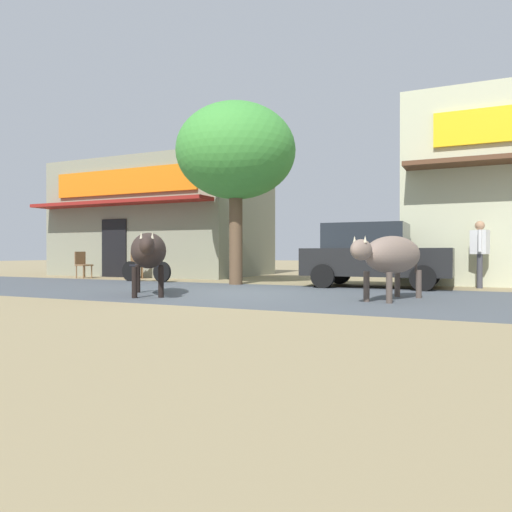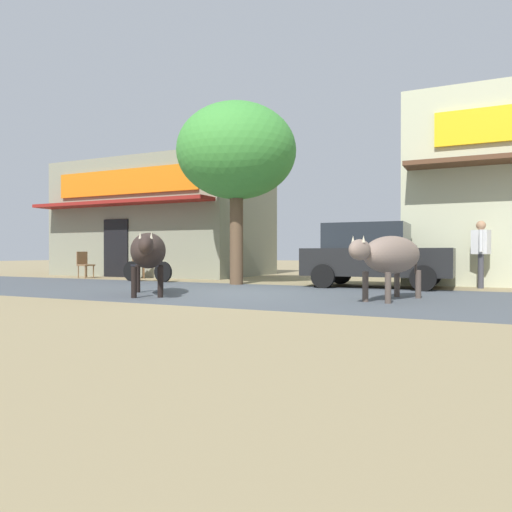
{
  "view_description": "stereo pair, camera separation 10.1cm",
  "coord_description": "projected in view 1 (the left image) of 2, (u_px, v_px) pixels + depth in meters",
  "views": [
    {
      "loc": [
        4.99,
        -9.54,
        0.9
      ],
      "look_at": [
        0.14,
        0.9,
        0.81
      ],
      "focal_mm": 33.98,
      "sensor_mm": 36.0,
      "label": 1
    },
    {
      "loc": [
        5.08,
        -9.5,
        0.9
      ],
      "look_at": [
        0.14,
        0.9,
        0.81
      ],
      "focal_mm": 33.98,
      "sensor_mm": 36.0,
      "label": 2
    }
  ],
  "objects": [
    {
      "name": "ground",
      "position": [
        233.0,
        293.0,
        10.76
      ],
      "size": [
        80.0,
        80.0,
        0.0
      ],
      "primitive_type": "plane",
      "color": "#95835C"
    },
    {
      "name": "asphalt_road",
      "position": [
        233.0,
        293.0,
        10.76
      ],
      "size": [
        72.0,
        5.42,
        0.0
      ],
      "primitive_type": "cube",
      "color": "#4A5158",
      "rests_on": "ground"
    },
    {
      "name": "storefront_left_cafe",
      "position": [
        164.0,
        220.0,
        19.5
      ],
      "size": [
        7.74,
        5.68,
        4.39
      ],
      "color": "gray",
      "rests_on": "ground"
    },
    {
      "name": "roadside_tree",
      "position": [
        236.0,
        152.0,
        13.47
      ],
      "size": [
        3.33,
        3.33,
        5.05
      ],
      "color": "brown",
      "rests_on": "ground"
    },
    {
      "name": "parked_hatchback_car",
      "position": [
        374.0,
        255.0,
        12.48
      ],
      "size": [
        3.69,
        1.98,
        1.64
      ],
      "color": "black",
      "rests_on": "ground"
    },
    {
      "name": "parked_motorcycle",
      "position": [
        147.0,
        266.0,
        14.7
      ],
      "size": [
        1.85,
        0.27,
        1.06
      ],
      "color": "black",
      "rests_on": "ground"
    },
    {
      "name": "cow_near_brown",
      "position": [
        149.0,
        251.0,
        10.1
      ],
      "size": [
        1.93,
        2.39,
        1.31
      ],
      "color": "#302520",
      "rests_on": "ground"
    },
    {
      "name": "cow_far_dark",
      "position": [
        392.0,
        255.0,
        9.05
      ],
      "size": [
        1.16,
        2.51,
        1.21
      ],
      "color": "gray",
      "rests_on": "ground"
    },
    {
      "name": "pedestrian_by_shop",
      "position": [
        480.0,
        249.0,
        12.13
      ],
      "size": [
        0.47,
        0.61,
        1.69
      ],
      "color": "#3F3F47",
      "rests_on": "ground"
    },
    {
      "name": "cafe_chair_near_tree",
      "position": [
        137.0,
        264.0,
        16.43
      ],
      "size": [
        0.62,
        0.62,
        0.92
      ],
      "color": "brown",
      "rests_on": "ground"
    },
    {
      "name": "cafe_chair_by_doorway",
      "position": [
        83.0,
        263.0,
        16.76
      ],
      "size": [
        0.48,
        0.48,
        0.92
      ],
      "color": "brown",
      "rests_on": "ground"
    }
  ]
}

